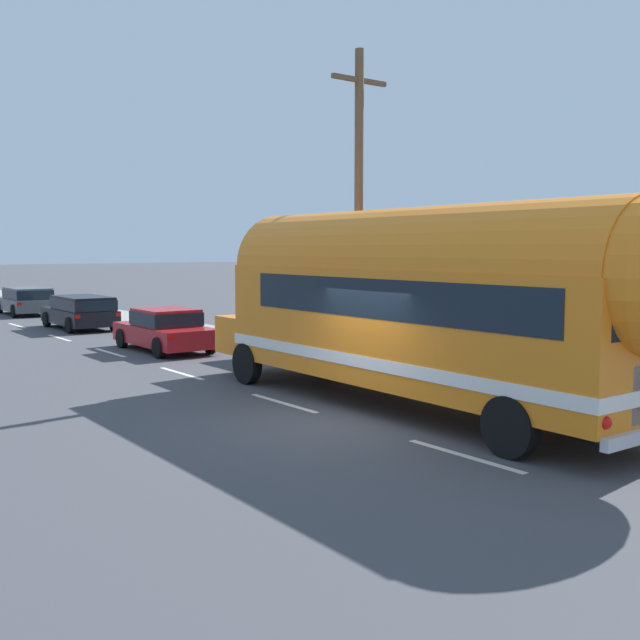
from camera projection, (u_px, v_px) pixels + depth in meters
ground_plane at (347, 422)px, 14.28m from camera, size 300.00×300.00×0.00m
lane_markings at (168, 344)px, 25.85m from camera, size 3.57×80.00×0.01m
sidewalk_slab at (269, 345)px, 25.07m from camera, size 2.65×90.00×0.15m
utility_pole at (359, 206)px, 19.89m from camera, size 1.80×0.24×8.50m
painted_bus at (427, 299)px, 14.77m from camera, size 2.74×12.63×4.12m
car_lead at (165, 328)px, 24.14m from camera, size 2.00×4.41×1.37m
car_second at (81, 310)px, 30.60m from camera, size 2.02×4.47×1.37m
car_third at (27, 299)px, 37.18m from camera, size 2.09×4.38×1.37m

